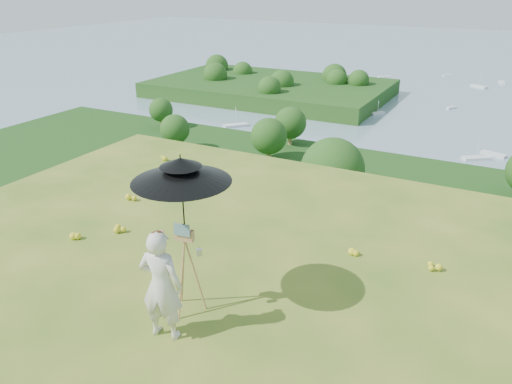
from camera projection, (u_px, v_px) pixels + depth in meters
The scene contains 12 objects.
ground at pixel (203, 337), 6.66m from camera, with size 14.00×14.00×0.00m, color #3A661D.
forest_slope at pixel (423, 367), 46.56m from camera, with size 140.00×56.00×22.00m, color #103B11.
shoreline_tier at pixel (464, 246), 81.86m from camera, with size 170.00×28.00×8.00m, color gray.
peninsula at pixel (270, 81), 176.26m from camera, with size 90.00×60.00×12.00m, color #103B11, non-canonical shape.
slope_trees at pixel (445, 235), 41.05m from camera, with size 110.00×50.00×6.00m, color #264F17, non-canonical shape.
harbor_town at pixel (471, 210), 79.30m from camera, with size 110.00×22.00×5.00m, color silver, non-canonical shape.
moored_boats at pixel (457, 110), 156.25m from camera, with size 140.00×140.00×0.70m, color silver, non-canonical shape.
wildflowers at pixel (213, 323), 6.84m from camera, with size 10.00×10.50×0.12m, color gold, non-canonical shape.
painter at pixel (161, 285), 6.40m from camera, with size 0.57×0.38×1.57m, color beige.
field_easel at pixel (186, 267), 6.94m from camera, with size 0.54×0.54×1.41m, color #AB7C47, non-canonical shape.
sun_umbrella at pixel (183, 197), 6.55m from camera, with size 1.32×1.32×1.20m, color black, non-canonical shape.
painter_cap at pixel (157, 234), 6.10m from camera, with size 0.18×0.21×0.10m, color #D77677, non-canonical shape.
Camera 1 is at (3.12, -4.42, 4.41)m, focal length 35.00 mm.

